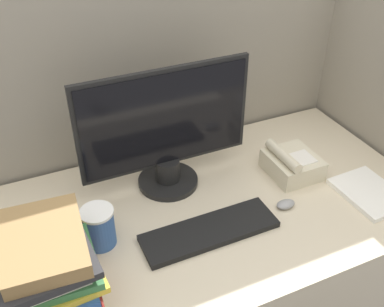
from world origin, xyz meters
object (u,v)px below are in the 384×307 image
at_px(monitor, 166,133).
at_px(coffee_cup, 99,227).
at_px(mouse, 286,204).
at_px(book_stack, 49,270).
at_px(desk_telephone, 292,164).
at_px(keyboard, 210,231).

distance_m(monitor, coffee_cup, 0.37).
xyz_separation_m(monitor, mouse, (0.31, -0.28, -0.19)).
relative_size(book_stack, desk_telephone, 1.64).
height_order(coffee_cup, book_stack, book_stack).
bearing_deg(mouse, keyboard, -178.92).
bearing_deg(desk_telephone, mouse, -129.36).
xyz_separation_m(mouse, desk_telephone, (0.12, 0.15, 0.03)).
relative_size(monitor, mouse, 8.96).
xyz_separation_m(mouse, coffee_cup, (-0.60, 0.10, 0.05)).
bearing_deg(keyboard, mouse, 1.08).
distance_m(keyboard, book_stack, 0.49).
relative_size(keyboard, coffee_cup, 3.36).
bearing_deg(desk_telephone, keyboard, -159.19).
relative_size(keyboard, desk_telephone, 2.36).
bearing_deg(coffee_cup, keyboard, -17.78).
bearing_deg(coffee_cup, book_stack, -136.24).
xyz_separation_m(keyboard, desk_telephone, (0.40, 0.15, 0.03)).
distance_m(book_stack, desk_telephone, 0.91).
relative_size(monitor, desk_telephone, 3.23).
xyz_separation_m(book_stack, desk_telephone, (0.88, 0.21, -0.08)).
height_order(monitor, coffee_cup, monitor).
height_order(monitor, desk_telephone, monitor).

